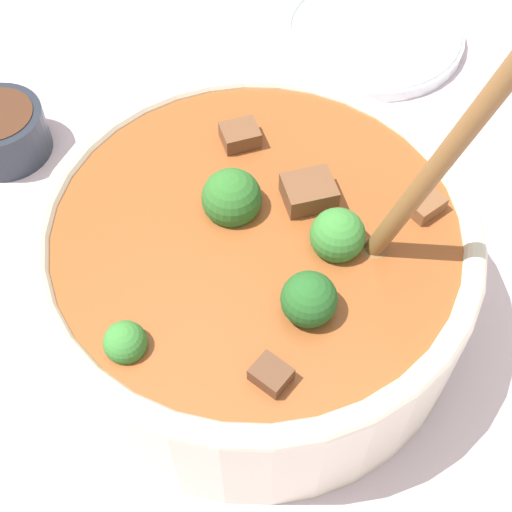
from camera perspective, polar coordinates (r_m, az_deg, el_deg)
The scene contains 4 objects.
ground_plane at distance 0.55m, azimuth 0.00°, elevation -4.13°, with size 4.00×4.00×0.00m, color silver.
stew_bowl at distance 0.50m, azimuth 0.05°, elevation -0.57°, with size 0.30×0.30×0.28m.
condiment_bowl at distance 0.67m, azimuth -19.77°, elevation 9.47°, with size 0.08×0.08×0.04m.
empty_plate at distance 0.77m, azimuth 9.20°, elevation 17.22°, with size 0.19×0.19×0.02m.
Camera 1 is at (0.14, -0.24, 0.47)m, focal length 50.00 mm.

